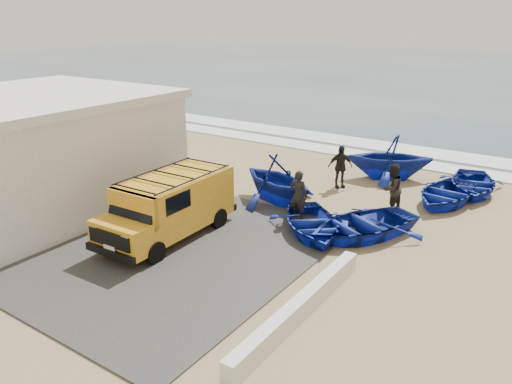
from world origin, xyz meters
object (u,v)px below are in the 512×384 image
Objects in this scene: van at (170,204)px; fisherman_front at (299,195)px; boat_mid_left at (277,179)px; boat_far_right at (472,184)px; building at (29,151)px; parapet at (300,308)px; boat_near_left at (312,224)px; boat_mid_right at (446,193)px; boat_near_right at (362,225)px; boat_far_left at (389,157)px; fisherman_middle at (392,189)px; fisherman_back at (340,167)px.

fisherman_front is (2.77, 3.72, -0.23)m from van.
van is 1.39× the size of boat_mid_left.
boat_far_right is (6.20, 5.57, -0.58)m from boat_mid_left.
parapet is (12.50, -1.00, -1.89)m from building.
boat_near_left is 6.35m from boat_mid_right.
boat_far_left is at bearing 130.44° from boat_near_right.
van reaches higher than fisherman_front.
boat_far_left is at bearing -141.99° from fisherman_middle.
building is at bearing -70.32° from boat_far_left.
building is 2.52× the size of boat_far_right.
boat_mid_left is at bearing -168.39° from boat_near_right.
parapet is 12.19m from boat_far_right.
fisherman_front is at bearing 51.82° from van.
fisherman_front is 3.60m from fisherman_middle.
boat_mid_right is at bearing -38.93° from boat_mid_left.
boat_near_left is (3.83, 2.83, -0.78)m from van.
boat_near_right is 7.07m from boat_far_right.
fisherman_front reaches higher than boat_near_left.
van is 4.64m from fisherman_front.
boat_far_left is 1.03× the size of boat_far_right.
boat_mid_left is at bearing -141.05° from boat_mid_right.
building reaches higher than fisherman_middle.
parapet is at bearing 117.29° from fisherman_front.
parapet is at bearing -110.62° from boat_far_right.
boat_near_left is at bearing 114.96° from parapet.
boat_near_left is 8.33m from boat_far_right.
boat_mid_left is (1.19, 4.78, -0.20)m from van.
boat_far_left is at bearing 168.13° from boat_far_right.
fisherman_middle is at bearing -130.60° from boat_far_right.
fisherman_front reaches higher than boat_far_right.
boat_mid_right is (0.84, 10.19, 0.13)m from parapet.
boat_mid_left reaches higher than fisherman_front.
fisherman_front is at bearing 99.24° from boat_near_left.
boat_mid_right is 2.69m from fisherman_middle.
building is 6.66m from van.
boat_mid_left is at bearing 35.59° from building.
building is 2.42× the size of boat_mid_right.
fisherman_front is 4.15m from fisherman_back.
boat_near_right is 5.06m from boat_mid_right.
boat_far_left reaches higher than boat_mid_left.
boat_far_left is 6.59m from fisherman_front.
parapet is at bearing -16.78° from boat_far_left.
boat_far_left reaches higher than boat_far_right.
fisherman_middle is at bearing 116.92° from boat_near_right.
boat_mid_right is at bearing -133.35° from fisherman_front.
fisherman_front reaches higher than boat_near_right.
boat_near_right is 2.17× the size of fisherman_middle.
van is at bearing -23.62° from fisherman_middle.
boat_far_right is (0.59, 1.91, -0.02)m from boat_mid_right.
boat_near_right is (-0.66, 5.36, 0.15)m from parapet.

